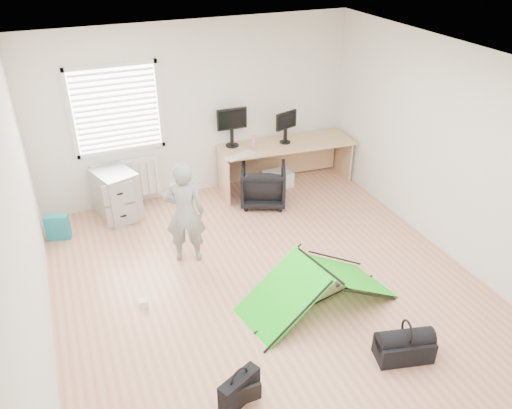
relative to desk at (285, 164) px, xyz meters
name	(u,v)px	position (x,y,z in m)	size (l,w,h in m)	color
ground	(269,286)	(-1.34, -2.35, -0.38)	(5.50, 5.50, 0.00)	tan
back_wall	(197,111)	(-1.34, 0.40, 0.97)	(5.00, 0.02, 2.70)	silver
window	(116,110)	(-2.54, 0.36, 1.17)	(1.20, 0.06, 1.20)	silver
radiator	(127,179)	(-2.54, 0.32, 0.07)	(1.00, 0.12, 0.60)	silver
desk	(285,164)	(0.00, 0.00, 0.00)	(2.21, 0.70, 0.75)	tan
filing_cabinet	(117,194)	(-2.76, 0.03, 0.00)	(0.49, 0.65, 0.76)	#A2A5A7
monitor_left	(232,132)	(-0.85, 0.23, 0.61)	(0.48, 0.11, 0.46)	black
monitor_right	(285,131)	(-0.01, 0.03, 0.57)	(0.41, 0.09, 0.39)	black
keyboard	(241,156)	(-0.87, -0.20, 0.39)	(0.48, 0.16, 0.02)	beige
thermos	(254,143)	(-0.59, -0.04, 0.50)	(0.07, 0.07, 0.24)	#C26D85
office_chair	(263,185)	(-0.58, -0.42, -0.06)	(0.68, 0.70, 0.63)	black
person	(185,213)	(-2.09, -1.40, 0.33)	(0.51, 0.34, 1.41)	gray
kite	(319,285)	(-0.94, -2.86, -0.10)	(1.79, 0.79, 0.56)	#16D013
storage_crate	(278,179)	(-0.14, 0.00, -0.25)	(0.46, 0.32, 0.26)	white
tote_bag	(58,227)	(-3.64, -0.25, -0.19)	(0.31, 0.14, 0.37)	#1C727F
laptop_bag	(239,390)	(-2.28, -3.78, -0.21)	(0.43, 0.13, 0.33)	black
white_box	(144,303)	(-2.83, -2.12, -0.33)	(0.09, 0.09, 0.09)	silver
duffel_bag	(404,348)	(-0.53, -3.92, -0.25)	(0.57, 0.29, 0.25)	black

